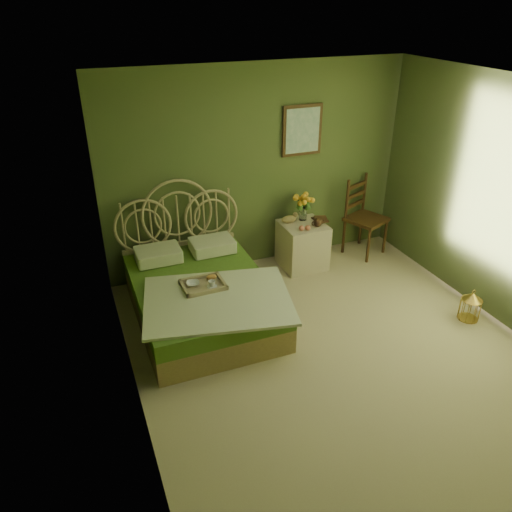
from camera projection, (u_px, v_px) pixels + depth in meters
name	position (u px, v px, depth m)	size (l,w,h in m)	color
floor	(339.00, 357.00, 5.09)	(4.50, 4.50, 0.00)	tan
ceiling	(366.00, 93.00, 3.87)	(4.50, 4.50, 0.00)	silver
wall_back	(258.00, 169.00, 6.33)	(4.00, 4.00, 0.00)	#545F32
wall_left	(125.00, 286.00, 3.83)	(4.50, 4.50, 0.00)	#545F32
wall_art	(302.00, 130.00, 6.29)	(0.54, 0.04, 0.64)	#38230F
bed	(201.00, 294.00, 5.61)	(1.70, 2.15, 1.33)	tan
nightstand	(302.00, 241.00, 6.63)	(0.56, 0.56, 1.04)	beige
chair	(363.00, 211.00, 6.93)	(0.63, 0.63, 1.08)	#38230F
birdcage	(470.00, 306.00, 5.61)	(0.23, 0.23, 0.34)	#B28839
book_lower	(315.00, 221.00, 6.57)	(0.16, 0.21, 0.02)	#381E0F
book_upper	(315.00, 219.00, 6.56)	(0.16, 0.22, 0.02)	#472819
cereal_bowl	(193.00, 284.00, 5.34)	(0.14, 0.14, 0.03)	white
coffee_cup	(212.00, 284.00, 5.30)	(0.08, 0.08, 0.07)	white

